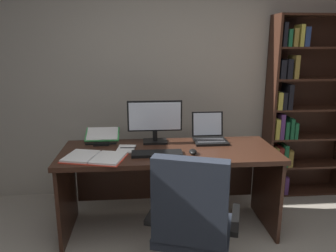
{
  "coord_description": "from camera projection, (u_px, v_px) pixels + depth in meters",
  "views": [
    {
      "loc": [
        -0.41,
        -1.31,
        1.65
      ],
      "look_at": [
        -0.19,
        1.31,
        0.99
      ],
      "focal_mm": 34.69,
      "sensor_mm": 36.0,
      "label": 1
    }
  ],
  "objects": [
    {
      "name": "wall_back",
      "position": [
        178.0,
        80.0,
        3.55
      ],
      "size": [
        5.12,
        0.12,
        2.53
      ],
      "primitive_type": "cube",
      "color": "#A89E8E",
      "rests_on": "ground"
    },
    {
      "name": "desk",
      "position": [
        168.0,
        168.0,
        2.95
      ],
      "size": [
        1.87,
        0.72,
        0.76
      ],
      "color": "#381E14",
      "rests_on": "ground"
    },
    {
      "name": "bookshelf",
      "position": [
        300.0,
        109.0,
        3.53
      ],
      "size": [
        0.9,
        0.29,
        1.95
      ],
      "color": "#381E14",
      "rests_on": "ground"
    },
    {
      "name": "office_chair",
      "position": [
        192.0,
        233.0,
        2.18
      ],
      "size": [
        0.7,
        0.62,
        0.99
      ],
      "rotation": [
        0.0,
        0.0,
        -0.32
      ],
      "color": "black",
      "rests_on": "ground"
    },
    {
      "name": "monitor",
      "position": [
        155.0,
        121.0,
        2.99
      ],
      "size": [
        0.5,
        0.16,
        0.39
      ],
      "color": "black",
      "rests_on": "desk"
    },
    {
      "name": "laptop",
      "position": [
        209.0,
        135.0,
        3.07
      ],
      "size": [
        0.3,
        0.3,
        0.26
      ],
      "color": "black",
      "rests_on": "desk"
    },
    {
      "name": "keyboard",
      "position": [
        157.0,
        154.0,
        2.68
      ],
      "size": [
        0.42,
        0.15,
        0.02
      ],
      "primitive_type": "cube",
      "color": "black",
      "rests_on": "desk"
    },
    {
      "name": "computer_mouse",
      "position": [
        193.0,
        152.0,
        2.7
      ],
      "size": [
        0.06,
        0.1,
        0.04
      ],
      "primitive_type": "ellipsoid",
      "color": "black",
      "rests_on": "desk"
    },
    {
      "name": "reading_stand_with_book",
      "position": [
        102.0,
        136.0,
        3.03
      ],
      "size": [
        0.31,
        0.25,
        0.12
      ],
      "color": "black",
      "rests_on": "desk"
    },
    {
      "name": "open_binder",
      "position": [
        95.0,
        157.0,
        2.59
      ],
      "size": [
        0.54,
        0.42,
        0.02
      ],
      "rotation": [
        0.0,
        0.0,
        -0.26
      ],
      "color": "#DB422D",
      "rests_on": "desk"
    },
    {
      "name": "notepad",
      "position": [
        126.0,
        149.0,
        2.83
      ],
      "size": [
        0.17,
        0.23,
        0.01
      ],
      "primitive_type": "cube",
      "rotation": [
        0.0,
        0.0,
        -0.11
      ],
      "color": "white",
      "rests_on": "desk"
    },
    {
      "name": "pen",
      "position": [
        128.0,
        148.0,
        2.83
      ],
      "size": [
        0.14,
        0.01,
        0.01
      ],
      "primitive_type": "cylinder",
      "rotation": [
        0.0,
        1.57,
        -0.05
      ],
      "color": "black",
      "rests_on": "notepad"
    }
  ]
}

